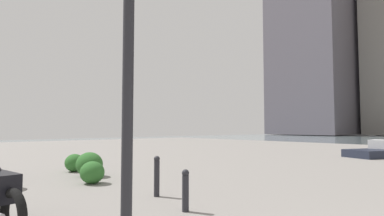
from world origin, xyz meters
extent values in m
cube|color=#5B5660|center=(33.85, -61.13, 18.04)|extent=(15.18, 15.79, 36.08)
cylinder|color=#232328|center=(3.54, 0.91, 1.82)|extent=(0.14, 0.14, 3.64)
torus|color=black|center=(4.91, 1.85, 0.30)|extent=(0.73, 0.24, 0.72)
cylinder|color=#232328|center=(4.41, -0.75, 0.32)|extent=(0.12, 0.12, 0.63)
sphere|color=#232328|center=(4.41, -0.75, 0.67)|extent=(0.13, 0.13, 0.13)
cylinder|color=#232328|center=(5.75, -1.06, 0.38)|extent=(0.12, 0.12, 0.76)
sphere|color=#232328|center=(5.75, -1.06, 0.80)|extent=(0.13, 0.13, 0.13)
ellipsoid|color=#2D6628|center=(8.15, -0.65, 0.29)|extent=(0.69, 0.62, 0.58)
ellipsoid|color=#2D6628|center=(9.34, -1.07, 0.37)|extent=(0.86, 0.77, 0.73)
ellipsoid|color=#2D6628|center=(10.70, -1.13, 0.29)|extent=(0.69, 0.62, 0.59)
camera|label=1|loc=(0.04, 2.86, 1.48)|focal=29.67mm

